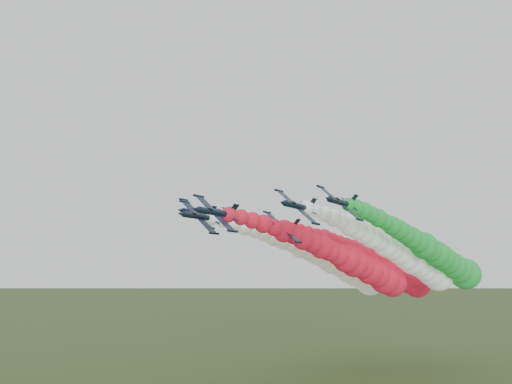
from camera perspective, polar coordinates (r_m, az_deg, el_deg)
jet_lead at (r=141.06m, az=11.42°, el=-8.13°), size 16.38×88.64×22.01m
jet_inner_left at (r=152.37m, az=9.30°, el=-8.23°), size 16.83×89.09×22.46m
jet_inner_right at (r=148.69m, az=16.93°, el=-7.21°), size 16.56×88.82×22.20m
jet_outer_left at (r=161.83m, az=7.82°, el=-7.48°), size 16.48×88.74×22.12m
jet_outer_right at (r=152.20m, az=20.17°, el=-6.90°), size 16.84×89.11×22.48m
jet_trail at (r=164.83m, az=15.14°, el=-8.55°), size 16.72×88.98×22.35m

